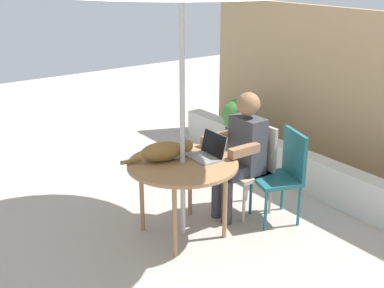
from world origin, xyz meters
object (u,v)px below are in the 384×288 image
object	(u,v)px
cat	(165,151)
chair_empty	(285,169)
laptop	(209,151)
chair_occupied	(253,162)
person_seated	(242,148)
potted_plant_near_fence	(239,126)
patio_table	(183,169)

from	to	relation	value
cat	chair_empty	bearing A→B (deg)	66.44
laptop	cat	xyz separation A→B (m)	(-0.17, -0.35, 0.02)
chair_occupied	chair_empty	bearing A→B (deg)	18.62
person_seated	potted_plant_near_fence	distance (m)	1.53
patio_table	laptop	world-z (taller)	laptop
chair_empty	cat	xyz separation A→B (m)	(-0.45, -1.03, 0.27)
person_seated	patio_table	bearing A→B (deg)	-90.00
chair_occupied	chair_empty	size ratio (longest dim) A/B	1.00
patio_table	potted_plant_near_fence	size ratio (longest dim) A/B	1.28
chair_occupied	person_seated	distance (m)	0.23
chair_occupied	cat	xyz separation A→B (m)	(-0.13, -0.93, 0.27)
chair_occupied	chair_empty	world-z (taller)	same
patio_table	cat	size ratio (longest dim) A/B	1.53
laptop	patio_table	bearing A→B (deg)	-97.36
chair_occupied	potted_plant_near_fence	world-z (taller)	chair_occupied
chair_occupied	potted_plant_near_fence	bearing A→B (deg)	144.86
cat	potted_plant_near_fence	bearing A→B (deg)	120.38
chair_empty	laptop	distance (m)	0.78
chair_empty	cat	world-z (taller)	chair_empty
potted_plant_near_fence	cat	bearing A→B (deg)	-59.62
patio_table	cat	world-z (taller)	cat
person_seated	laptop	bearing A→B (deg)	-85.32
patio_table	chair_empty	bearing A→B (deg)	71.49
laptop	cat	world-z (taller)	laptop
chair_empty	cat	distance (m)	1.16
chair_empty	cat	size ratio (longest dim) A/B	1.39
chair_empty	laptop	xyz separation A→B (m)	(-0.28, -0.68, 0.25)
laptop	cat	distance (m)	0.39
patio_table	person_seated	world-z (taller)	person_seated
patio_table	chair_empty	xyz separation A→B (m)	(0.31, 0.94, -0.13)
laptop	potted_plant_near_fence	xyz separation A→B (m)	(-1.19, 1.38, -0.35)
chair_occupied	laptop	xyz separation A→B (m)	(0.03, -0.57, 0.25)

